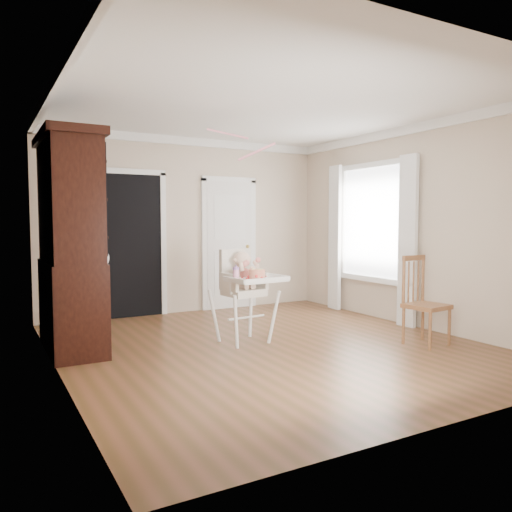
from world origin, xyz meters
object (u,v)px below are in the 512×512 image
high_chair (244,284)px  cake (257,274)px  china_cabinet (71,243)px  dining_chair (424,303)px  sippy_cup (236,273)px

high_chair → cake: size_ratio=4.69×
china_cabinet → dining_chair: china_cabinet is taller
sippy_cup → china_cabinet: size_ratio=0.07×
dining_chair → sippy_cup: bearing=149.0°
sippy_cup → dining_chair: dining_chair is taller
sippy_cup → high_chair: bearing=42.2°
high_chair → china_cabinet: size_ratio=0.47×
high_chair → china_cabinet: 1.97m
high_chair → sippy_cup: bearing=-143.5°
cake → sippy_cup: 0.23m
high_chair → sippy_cup: 0.30m
high_chair → china_cabinet: (-1.81, 0.62, 0.49)m
high_chair → china_cabinet: bearing=155.4°
high_chair → cake: bearing=-93.7°
cake → dining_chair: 1.96m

